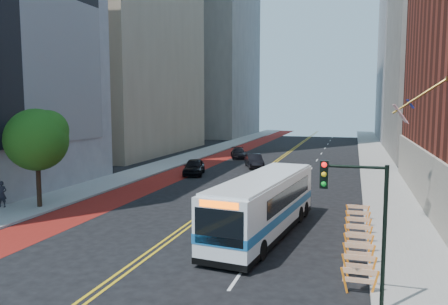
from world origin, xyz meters
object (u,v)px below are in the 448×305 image
Objects in this scene: traffic_signal at (357,206)px; car_b at (254,161)px; street_tree at (38,137)px; car_c at (239,153)px; car_a at (194,167)px; transit_bus at (264,204)px; pedestrian at (2,194)px.

traffic_signal is 34.78m from car_b.
car_b is (9.74, 23.33, -4.15)m from street_tree.
car_c is at bearing 79.11° from street_tree.
car_a is (-15.66, 26.18, -2.92)m from traffic_signal.
car_a is at bearing 128.10° from transit_bus.
car_a is 19.05m from pedestrian.
traffic_signal is 1.10× the size of car_b.
traffic_signal is 43.16m from car_c.
car_b is (-10.91, 32.89, -2.96)m from traffic_signal.
traffic_signal is at bearing -24.82° from street_tree.
street_tree reaches higher than transit_bus.
traffic_signal reaches higher than car_c.
transit_bus is 6.71× the size of pedestrian.
traffic_signal is 2.82× the size of pedestrian.
car_a is at bearing -112.95° from car_c.
car_b is 8.48m from car_c.
car_c is (0.95, 14.28, -0.13)m from car_a.
street_tree is at bearing -120.04° from car_c.
transit_bus is (15.89, -1.52, -3.21)m from street_tree.
car_b is 2.56× the size of pedestrian.
transit_bus is at bearing -92.09° from car_c.
car_c is at bearing 94.72° from car_b.
transit_bus is 2.55× the size of car_a.
pedestrian is at bearing -138.40° from car_b.
transit_bus is 2.58× the size of car_c.
street_tree is 16.29m from transit_bus.
transit_bus reaches higher than car_a.
transit_bus reaches higher than car_b.
car_c is at bearing 56.43° from pedestrian.
pedestrian is (-7.35, -17.57, 0.24)m from car_a.
car_c is 32.91m from pedestrian.
pedestrian is (-23.01, 8.62, -2.67)m from traffic_signal.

